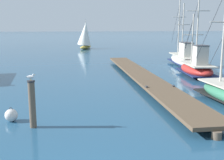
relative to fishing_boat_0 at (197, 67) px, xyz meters
The scene contains 7 objects.
floating_dock 4.97m from the fishing_boat_0, 166.04° to the right, with size 2.16×22.17×0.53m.
fishing_boat_0 is the anchor object (origin of this frame).
fishing_boat_2 5.48m from the fishing_boat_0, 78.35° to the left, with size 2.42×8.41×6.64m.
mooring_piling 15.21m from the fishing_boat_0, 139.29° to the right, with size 0.30×0.30×1.88m.
perched_seagull 15.27m from the fishing_boat_0, 139.31° to the right, with size 0.37×0.23×0.26m.
mooring_buoy 15.45m from the fishing_boat_0, 144.12° to the right, with size 0.53×0.53×0.60m.
distant_sailboat 29.01m from the fishing_boat_0, 104.32° to the left, with size 3.39×4.72×5.06m.
Camera 1 is at (0.16, -4.68, 3.93)m, focal length 44.71 mm.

